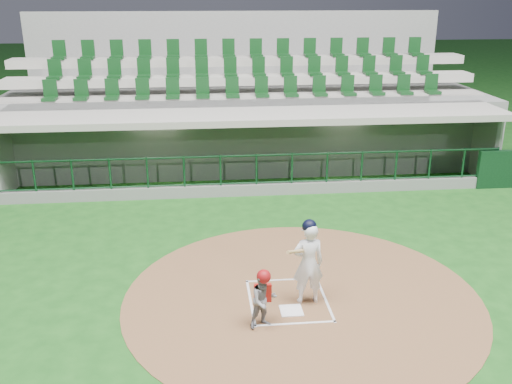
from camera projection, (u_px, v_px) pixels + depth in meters
ground at (286, 293)px, 11.67m from camera, size 120.00×120.00×0.00m
dirt_circle at (302, 297)px, 11.51m from camera, size 7.20×7.20×0.01m
home_plate at (291, 311)px, 11.01m from camera, size 0.43×0.43×0.02m
batter_box_chalk at (288, 300)px, 11.39m from camera, size 1.55×1.80×0.01m
dugout_structure at (254, 148)px, 18.70m from camera, size 16.40×3.70×3.00m
seating_deck at (243, 115)px, 21.42m from camera, size 17.00×6.72×5.15m
batter at (308, 262)px, 11.05m from camera, size 0.86×0.86×1.77m
catcher at (264, 298)px, 10.34m from camera, size 0.63×0.57×1.15m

